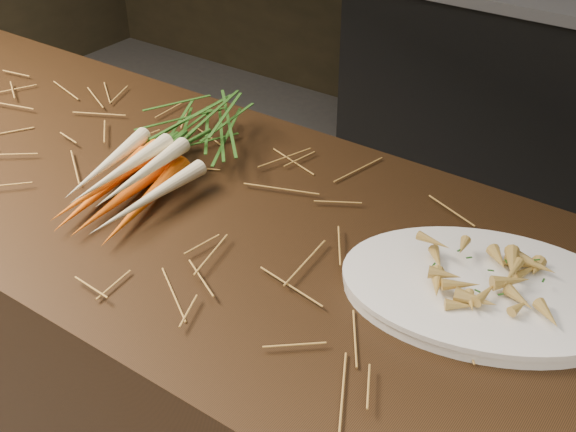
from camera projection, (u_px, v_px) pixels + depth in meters
main_counter at (186, 367)px, 1.55m from camera, size 2.40×0.70×0.90m
straw_bedding at (166, 186)px, 1.30m from camera, size 1.40×0.60×0.02m
root_veg_bunch at (169, 146)px, 1.34m from camera, size 0.24×0.52×0.09m
serving_platter at (484, 293)px, 1.05m from camera, size 0.48×0.40×0.02m
roasted_veg_heap at (488, 274)px, 1.03m from camera, size 0.24×0.21×0.05m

